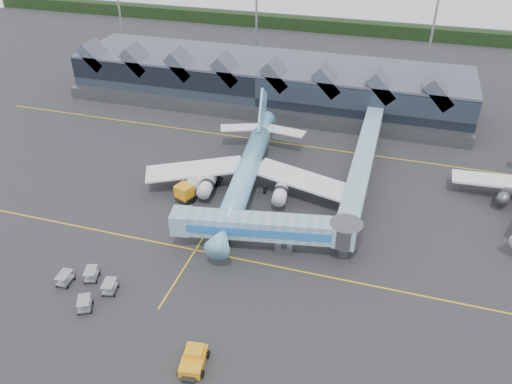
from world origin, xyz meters
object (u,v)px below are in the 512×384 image
(pushback_tug, at_px, (194,360))
(fuel_truck, at_px, (200,181))
(main_airliner, at_px, (247,171))
(jet_bridge, at_px, (276,229))

(pushback_tug, bearing_deg, fuel_truck, 102.93)
(main_airliner, distance_m, jet_bridge, 16.52)
(jet_bridge, distance_m, fuel_truck, 19.95)
(main_airliner, relative_size, fuel_truck, 4.02)
(jet_bridge, relative_size, pushback_tug, 5.62)
(fuel_truck, bearing_deg, pushback_tug, -49.72)
(jet_bridge, bearing_deg, pushback_tug, -109.54)
(fuel_truck, xyz_separation_m, pushback_tug, (12.70, -33.19, -1.03))
(jet_bridge, xyz_separation_m, fuel_truck, (-16.23, 11.44, -1.97))
(main_airliner, distance_m, pushback_tug, 36.27)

